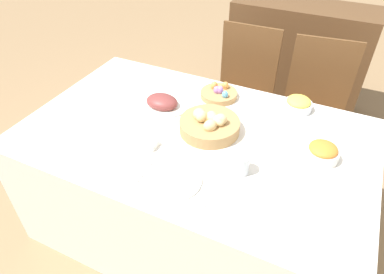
{
  "coord_description": "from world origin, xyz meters",
  "views": [
    {
      "loc": [
        0.58,
        -1.24,
        1.82
      ],
      "look_at": [
        0.02,
        -0.08,
        0.78
      ],
      "focal_mm": 32.0,
      "sensor_mm": 36.0,
      "label": 1
    }
  ],
  "objects_px": {
    "butter_dish": "(147,143)",
    "drinking_cup": "(241,164)",
    "dinner_plate": "(174,180)",
    "spoon": "(212,194)",
    "carrot_bowl": "(322,152)",
    "ham_platter": "(162,103)",
    "fork": "(146,170)",
    "chair_far_right": "(314,108)",
    "pineapple_bowl": "(298,104)",
    "knife": "(205,191)",
    "egg_basket": "(219,93)",
    "chair_far_center": "(242,91)",
    "sideboard": "(296,58)",
    "bread_basket": "(209,124)"
  },
  "relations": [
    {
      "from": "knife",
      "to": "spoon",
      "type": "height_order",
      "value": "same"
    },
    {
      "from": "chair_far_center",
      "to": "spoon",
      "type": "bearing_deg",
      "value": -78.46
    },
    {
      "from": "sideboard",
      "to": "butter_dish",
      "type": "xyz_separation_m",
      "value": [
        -0.37,
        -1.87,
        0.29
      ]
    },
    {
      "from": "carrot_bowl",
      "to": "butter_dish",
      "type": "bearing_deg",
      "value": -160.91
    },
    {
      "from": "sideboard",
      "to": "pineapple_bowl",
      "type": "bearing_deg",
      "value": -79.83
    },
    {
      "from": "dinner_plate",
      "to": "spoon",
      "type": "height_order",
      "value": "dinner_plate"
    },
    {
      "from": "carrot_bowl",
      "to": "dinner_plate",
      "type": "relative_size",
      "value": 0.64
    },
    {
      "from": "chair_far_right",
      "to": "drinking_cup",
      "type": "xyz_separation_m",
      "value": [
        -0.19,
        -1.04,
        0.28
      ]
    },
    {
      "from": "bread_basket",
      "to": "egg_basket",
      "type": "height_order",
      "value": "bread_basket"
    },
    {
      "from": "ham_platter",
      "to": "pineapple_bowl",
      "type": "height_order",
      "value": "pineapple_bowl"
    },
    {
      "from": "egg_basket",
      "to": "drinking_cup",
      "type": "bearing_deg",
      "value": -59.32
    },
    {
      "from": "sideboard",
      "to": "butter_dish",
      "type": "height_order",
      "value": "sideboard"
    },
    {
      "from": "dinner_plate",
      "to": "drinking_cup",
      "type": "height_order",
      "value": "drinking_cup"
    },
    {
      "from": "ham_platter",
      "to": "carrot_bowl",
      "type": "distance_m",
      "value": 0.88
    },
    {
      "from": "sideboard",
      "to": "carrot_bowl",
      "type": "relative_size",
      "value": 7.5
    },
    {
      "from": "carrot_bowl",
      "to": "fork",
      "type": "bearing_deg",
      "value": -148.62
    },
    {
      "from": "bread_basket",
      "to": "sideboard",
      "type": "bearing_deg",
      "value": 84.98
    },
    {
      "from": "carrot_bowl",
      "to": "drinking_cup",
      "type": "relative_size",
      "value": 1.56
    },
    {
      "from": "butter_dish",
      "to": "egg_basket",
      "type": "bearing_deg",
      "value": 75.31
    },
    {
      "from": "ham_platter",
      "to": "fork",
      "type": "relative_size",
      "value": 1.52
    },
    {
      "from": "spoon",
      "to": "ham_platter",
      "type": "bearing_deg",
      "value": 137.83
    },
    {
      "from": "chair_far_right",
      "to": "knife",
      "type": "distance_m",
      "value": 1.27
    },
    {
      "from": "carrot_bowl",
      "to": "drinking_cup",
      "type": "distance_m",
      "value": 0.4
    },
    {
      "from": "chair_far_center",
      "to": "pineapple_bowl",
      "type": "distance_m",
      "value": 0.68
    },
    {
      "from": "chair_far_center",
      "to": "spoon",
      "type": "xyz_separation_m",
      "value": [
        0.27,
        -1.22,
        0.24
      ]
    },
    {
      "from": "chair_far_center",
      "to": "dinner_plate",
      "type": "relative_size",
      "value": 3.97
    },
    {
      "from": "chair_far_right",
      "to": "ham_platter",
      "type": "height_order",
      "value": "chair_far_right"
    },
    {
      "from": "chair_far_right",
      "to": "butter_dish",
      "type": "distance_m",
      "value": 1.28
    },
    {
      "from": "chair_far_center",
      "to": "chair_far_right",
      "type": "bearing_deg",
      "value": -0.88
    },
    {
      "from": "fork",
      "to": "drinking_cup",
      "type": "height_order",
      "value": "drinking_cup"
    },
    {
      "from": "sideboard",
      "to": "egg_basket",
      "type": "bearing_deg",
      "value": -99.66
    },
    {
      "from": "fork",
      "to": "spoon",
      "type": "height_order",
      "value": "same"
    },
    {
      "from": "chair_far_right",
      "to": "pineapple_bowl",
      "type": "relative_size",
      "value": 6.17
    },
    {
      "from": "chair_far_center",
      "to": "butter_dish",
      "type": "xyz_separation_m",
      "value": [
        -0.14,
        -1.07,
        0.25
      ]
    },
    {
      "from": "butter_dish",
      "to": "drinking_cup",
      "type": "bearing_deg",
      "value": 2.73
    },
    {
      "from": "sideboard",
      "to": "ham_platter",
      "type": "bearing_deg",
      "value": -107.08
    },
    {
      "from": "dinner_plate",
      "to": "spoon",
      "type": "distance_m",
      "value": 0.18
    },
    {
      "from": "chair_far_center",
      "to": "egg_basket",
      "type": "bearing_deg",
      "value": -89.78
    },
    {
      "from": "bread_basket",
      "to": "ham_platter",
      "type": "xyz_separation_m",
      "value": [
        -0.33,
        0.09,
        -0.02
      ]
    },
    {
      "from": "ham_platter",
      "to": "bread_basket",
      "type": "bearing_deg",
      "value": -15.92
    },
    {
      "from": "knife",
      "to": "carrot_bowl",
      "type": "bearing_deg",
      "value": 45.05
    },
    {
      "from": "knife",
      "to": "butter_dish",
      "type": "relative_size",
      "value": 1.83
    },
    {
      "from": "dinner_plate",
      "to": "fork",
      "type": "xyz_separation_m",
      "value": [
        -0.15,
        0.0,
        -0.0
      ]
    },
    {
      "from": "ham_platter",
      "to": "knife",
      "type": "xyz_separation_m",
      "value": [
        0.48,
        -0.48,
        -0.02
      ]
    },
    {
      "from": "chair_far_right",
      "to": "carrot_bowl",
      "type": "height_order",
      "value": "chair_far_right"
    },
    {
      "from": "bread_basket",
      "to": "dinner_plate",
      "type": "height_order",
      "value": "bread_basket"
    },
    {
      "from": "chair_far_right",
      "to": "dinner_plate",
      "type": "distance_m",
      "value": 1.31
    },
    {
      "from": "spoon",
      "to": "drinking_cup",
      "type": "xyz_separation_m",
      "value": [
        0.06,
        0.18,
        0.05
      ]
    },
    {
      "from": "butter_dish",
      "to": "spoon",
      "type": "bearing_deg",
      "value": -20.74
    },
    {
      "from": "sideboard",
      "to": "bread_basket",
      "type": "bearing_deg",
      "value": -95.02
    }
  ]
}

